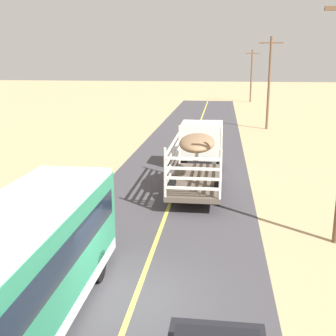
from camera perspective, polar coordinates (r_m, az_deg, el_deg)
ground_plane at (r=12.90m, az=-4.50°, el=-17.20°), size 240.00×240.00×0.00m
road_surface at (r=12.89m, az=-4.50°, el=-17.16°), size 8.00×120.00×0.02m
road_centre_line at (r=12.89m, az=-4.51°, el=-17.12°), size 0.16×117.60×0.00m
livestock_truck at (r=24.70m, az=4.28°, el=2.75°), size 2.53×9.70×3.02m
bus at (r=10.96m, az=-20.26°, el=-13.73°), size 2.54×10.00×3.21m
power_pole_mid at (r=42.96m, az=13.28°, el=11.22°), size 2.20×0.24×8.74m
power_pole_far at (r=69.85m, az=11.01°, el=12.12°), size 2.20×0.24×8.07m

